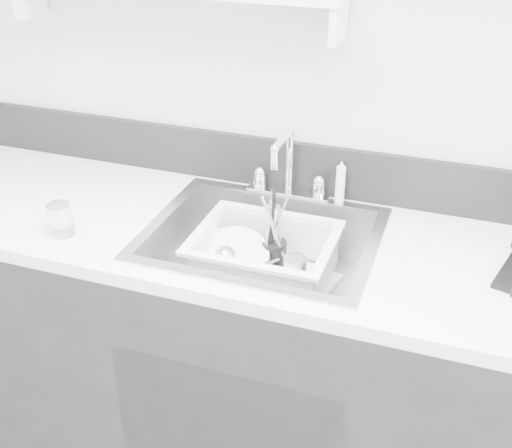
% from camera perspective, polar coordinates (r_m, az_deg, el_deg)
% --- Properties ---
extents(room_shell, '(3.50, 3.00, 2.60)m').
position_cam_1_polar(room_shell, '(0.83, -18.56, 18.27)').
color(room_shell, silver).
rests_on(room_shell, ground).
extents(counter_run, '(3.20, 0.62, 0.92)m').
position_cam_1_polar(counter_run, '(2.06, 0.47, -12.02)').
color(counter_run, black).
rests_on(counter_run, ground).
extents(backsplash, '(3.20, 0.02, 0.16)m').
position_cam_1_polar(backsplash, '(2.00, 3.33, 5.14)').
color(backsplash, black).
rests_on(backsplash, counter_run).
extents(sink, '(0.64, 0.52, 0.20)m').
position_cam_1_polar(sink, '(1.83, 0.52, -3.35)').
color(sink, silver).
rests_on(sink, counter_run).
extents(faucet, '(0.26, 0.18, 0.23)m').
position_cam_1_polar(faucet, '(1.97, 2.88, 4.02)').
color(faucet, silver).
rests_on(faucet, counter_run).
extents(side_sprayer, '(0.03, 0.03, 0.14)m').
position_cam_1_polar(side_sprayer, '(1.94, 7.51, 3.69)').
color(side_sprayer, white).
rests_on(side_sprayer, counter_run).
extents(wash_tub, '(0.47, 0.42, 0.15)m').
position_cam_1_polar(wash_tub, '(1.85, 0.74, -3.14)').
color(wash_tub, white).
rests_on(wash_tub, sink).
extents(plate_stack, '(0.27, 0.27, 0.11)m').
position_cam_1_polar(plate_stack, '(1.88, -1.95, -3.80)').
color(plate_stack, white).
rests_on(plate_stack, wash_tub).
extents(utensil_cup, '(0.07, 0.07, 0.25)m').
position_cam_1_polar(utensil_cup, '(1.89, 1.62, -2.56)').
color(utensil_cup, black).
rests_on(utensil_cup, wash_tub).
extents(ladle, '(0.29, 0.18, 0.08)m').
position_cam_1_polar(ladle, '(1.83, -1.09, -4.23)').
color(ladle, silver).
rests_on(ladle, wash_tub).
extents(tumbler_in_tub, '(0.09, 0.09, 0.09)m').
position_cam_1_polar(tumbler_in_tub, '(1.82, 3.46, -4.29)').
color(tumbler_in_tub, white).
rests_on(tumbler_in_tub, wash_tub).
extents(tumbler_counter, '(0.08, 0.08, 0.09)m').
position_cam_1_polar(tumbler_counter, '(1.85, -16.98, 0.37)').
color(tumbler_counter, white).
rests_on(tumbler_counter, counter_run).
extents(bowl_small, '(0.11, 0.11, 0.03)m').
position_cam_1_polar(bowl_small, '(1.79, 1.57, -6.17)').
color(bowl_small, white).
rests_on(bowl_small, wash_tub).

